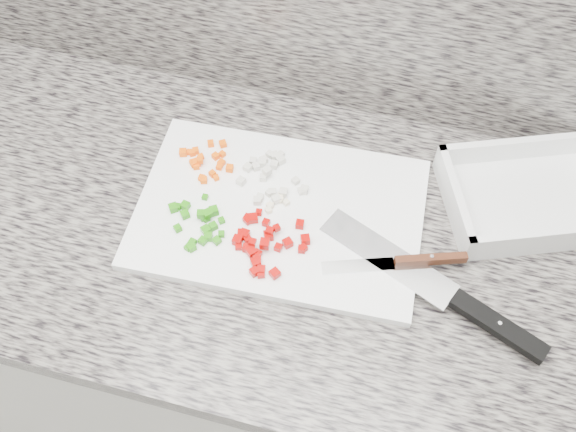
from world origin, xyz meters
name	(u,v)px	position (x,y,z in m)	size (l,w,h in m)	color
cabinet	(268,336)	(0.00, 1.44, 0.43)	(3.92, 0.62, 0.86)	silver
countertop	(261,230)	(0.00, 1.44, 0.88)	(3.96, 0.64, 0.04)	slate
cutting_board	(279,213)	(0.03, 1.46, 0.91)	(0.47, 0.31, 0.02)	white
carrot_pile	(205,160)	(-0.12, 1.53, 0.92)	(0.10, 0.10, 0.02)	#FF5B05
onion_pile	(270,176)	(-0.01, 1.52, 0.92)	(0.12, 0.12, 0.02)	beige
green_pepper_pile	(199,223)	(-0.09, 1.40, 0.92)	(0.11, 0.11, 0.02)	#24810B
red_pepper_pile	(264,243)	(0.02, 1.39, 0.92)	(0.12, 0.12, 0.02)	#A40502
garlic_pile	(276,203)	(0.02, 1.47, 0.92)	(0.04, 0.05, 0.01)	#F3E6BC
chef_knife	(458,301)	(0.33, 1.37, 0.92)	(0.37, 0.19, 0.02)	silver
paring_knife	(412,261)	(0.25, 1.42, 0.92)	(0.22, 0.09, 0.02)	silver
tray	(528,197)	(0.42, 1.59, 0.92)	(0.33, 0.28, 0.06)	white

